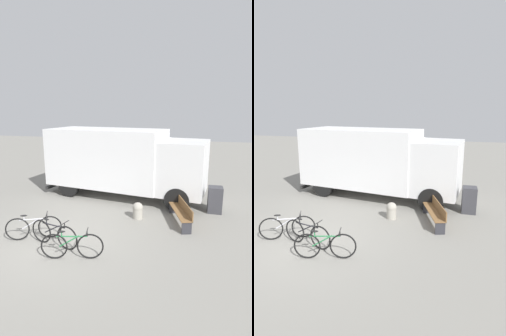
% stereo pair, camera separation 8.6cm
% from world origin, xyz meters
% --- Properties ---
extents(ground_plane, '(60.00, 60.00, 0.00)m').
position_xyz_m(ground_plane, '(0.00, 0.00, 0.00)').
color(ground_plane, gray).
extents(delivery_truck, '(7.85, 3.49, 3.24)m').
position_xyz_m(delivery_truck, '(0.77, 5.19, 1.80)').
color(delivery_truck, white).
rests_on(delivery_truck, ground).
extents(park_bench, '(0.99, 2.01, 0.80)m').
position_xyz_m(park_bench, '(3.75, 2.66, 0.46)').
color(park_bench, brown).
rests_on(park_bench, ground).
extents(bicycle_near, '(1.63, 0.78, 0.86)m').
position_xyz_m(bicycle_near, '(-0.84, 0.15, 0.40)').
color(bicycle_near, black).
rests_on(bicycle_near, ground).
extents(bicycle_middle, '(1.75, 0.51, 0.86)m').
position_xyz_m(bicycle_middle, '(0.03, -0.08, 0.40)').
color(bicycle_middle, black).
rests_on(bicycle_middle, ground).
extents(bicycle_far, '(1.73, 0.58, 0.86)m').
position_xyz_m(bicycle_far, '(0.89, -0.60, 0.40)').
color(bicycle_far, black).
rests_on(bicycle_far, ground).
extents(bollard_near_bench, '(0.40, 0.40, 0.65)m').
position_xyz_m(bollard_near_bench, '(2.09, 2.64, 0.34)').
color(bollard_near_bench, '#9E998C').
rests_on(bollard_near_bench, ground).
extents(utility_box, '(0.56, 0.55, 1.08)m').
position_xyz_m(utility_box, '(5.02, 4.07, 0.54)').
color(utility_box, '#38383D').
rests_on(utility_box, ground).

